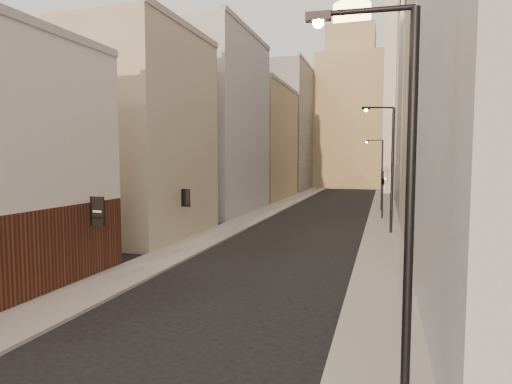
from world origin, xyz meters
name	(u,v)px	position (x,y,z in m)	size (l,w,h in m)	color
sidewalk_left	(288,202)	(-6.50, 55.00, 0.07)	(3.00, 140.00, 0.15)	#98968B
sidewalk_right	(384,205)	(6.50, 55.00, 0.07)	(3.00, 140.00, 0.15)	#98968B
left_bldg_beige	(143,137)	(-12.00, 26.00, 8.00)	(8.00, 12.00, 16.00)	#B7AD8A
left_bldg_grey	(218,126)	(-12.00, 42.00, 10.00)	(8.00, 16.00, 20.00)	#9A9A9F
left_bldg_tan	(261,144)	(-12.00, 60.00, 8.50)	(8.00, 18.00, 17.00)	#998B64
left_bldg_wingrid	(289,129)	(-12.00, 80.00, 12.00)	(8.00, 20.00, 24.00)	gray
right_bldg_beige	(465,106)	(12.00, 30.00, 10.00)	(8.00, 16.00, 20.00)	#B7AD8A
right_bldg_wingrid	(435,100)	(12.00, 50.00, 13.00)	(8.00, 20.00, 26.00)	gray
highrise	(457,46)	(18.00, 78.00, 25.66)	(21.00, 23.00, 51.20)	gray
clock_tower	(350,106)	(-1.00, 92.00, 17.63)	(14.00, 14.00, 44.90)	#998B64
white_tower	(407,89)	(10.00, 78.00, 18.61)	(8.00, 8.00, 41.50)	silver
streetlamp_near	(399,191)	(6.87, 6.13, 5.52)	(2.54, 0.38, 9.67)	black
streetlamp_mid	(389,162)	(6.88, 32.36, 5.95)	(2.60, 1.18, 10.42)	black
streetlamp_far	(380,171)	(6.02, 48.23, 4.83)	(2.21, 0.52, 8.45)	black
traffic_light_right	(383,182)	(6.38, 41.09, 3.85)	(0.63, 0.61, 5.00)	black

